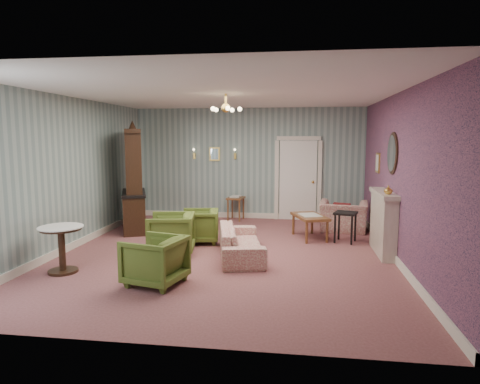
# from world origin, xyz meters

# --- Properties ---
(floor) EXTENTS (7.00, 7.00, 0.00)m
(floor) POSITION_xyz_m (0.00, 0.00, 0.00)
(floor) COLOR #8D5252
(floor) RESTS_ON ground
(ceiling) EXTENTS (7.00, 7.00, 0.00)m
(ceiling) POSITION_xyz_m (0.00, 0.00, 2.90)
(ceiling) COLOR white
(ceiling) RESTS_ON ground
(wall_back) EXTENTS (6.00, 0.00, 6.00)m
(wall_back) POSITION_xyz_m (0.00, 3.50, 1.45)
(wall_back) COLOR slate
(wall_back) RESTS_ON ground
(wall_front) EXTENTS (6.00, 0.00, 6.00)m
(wall_front) POSITION_xyz_m (0.00, -3.50, 1.45)
(wall_front) COLOR slate
(wall_front) RESTS_ON ground
(wall_left) EXTENTS (0.00, 7.00, 7.00)m
(wall_left) POSITION_xyz_m (-3.00, 0.00, 1.45)
(wall_left) COLOR slate
(wall_left) RESTS_ON ground
(wall_right) EXTENTS (0.00, 7.00, 7.00)m
(wall_right) POSITION_xyz_m (3.00, 0.00, 1.45)
(wall_right) COLOR slate
(wall_right) RESTS_ON ground
(wall_right_floral) EXTENTS (0.00, 7.00, 7.00)m
(wall_right_floral) POSITION_xyz_m (2.98, 0.00, 1.45)
(wall_right_floral) COLOR #B35974
(wall_right_floral) RESTS_ON ground
(door) EXTENTS (1.12, 0.12, 2.16)m
(door) POSITION_xyz_m (1.30, 3.46, 1.08)
(door) COLOR white
(door) RESTS_ON floor
(olive_chair_a) EXTENTS (0.87, 0.91, 0.78)m
(olive_chair_a) POSITION_xyz_m (-0.75, -1.75, 0.39)
(olive_chair_a) COLOR #516623
(olive_chair_a) RESTS_ON floor
(olive_chair_b) EXTENTS (0.88, 0.92, 0.83)m
(olive_chair_b) POSITION_xyz_m (-1.00, -0.15, 0.41)
(olive_chair_b) COLOR #516623
(olive_chair_b) RESTS_ON floor
(olive_chair_c) EXTENTS (0.79, 0.83, 0.75)m
(olive_chair_c) POSITION_xyz_m (-0.68, 0.74, 0.37)
(olive_chair_c) COLOR #516623
(olive_chair_c) RESTS_ON floor
(sofa_chintz) EXTENTS (0.90, 1.92, 0.72)m
(sofa_chintz) POSITION_xyz_m (0.29, -0.15, 0.36)
(sofa_chintz) COLOR #9F4045
(sofa_chintz) RESTS_ON floor
(wingback_chair) EXTENTS (1.13, 0.81, 0.91)m
(wingback_chair) POSITION_xyz_m (2.34, 2.22, 0.46)
(wingback_chair) COLOR #9F4045
(wingback_chair) RESTS_ON floor
(dresser) EXTENTS (1.03, 1.56, 2.46)m
(dresser) POSITION_xyz_m (-2.44, 1.66, 1.23)
(dresser) COLOR black
(dresser) RESTS_ON floor
(fireplace) EXTENTS (0.30, 1.40, 1.16)m
(fireplace) POSITION_xyz_m (2.86, 0.40, 0.58)
(fireplace) COLOR beige
(fireplace) RESTS_ON floor
(mantel_vase) EXTENTS (0.15, 0.15, 0.15)m
(mantel_vase) POSITION_xyz_m (2.84, 0.00, 1.23)
(mantel_vase) COLOR gold
(mantel_vase) RESTS_ON fireplace
(oval_mirror) EXTENTS (0.04, 0.76, 0.84)m
(oval_mirror) POSITION_xyz_m (2.96, 0.40, 1.85)
(oval_mirror) COLOR white
(oval_mirror) RESTS_ON wall_right
(framed_print) EXTENTS (0.04, 0.34, 0.42)m
(framed_print) POSITION_xyz_m (2.97, 1.75, 1.60)
(framed_print) COLOR gold
(framed_print) RESTS_ON wall_right
(coffee_table) EXTENTS (0.85, 1.12, 0.51)m
(coffee_table) POSITION_xyz_m (1.56, 1.40, 0.25)
(coffee_table) COLOR brown
(coffee_table) RESTS_ON floor
(side_table_black) EXTENTS (0.53, 0.53, 0.63)m
(side_table_black) POSITION_xyz_m (2.27, 1.14, 0.32)
(side_table_black) COLOR black
(side_table_black) RESTS_ON floor
(pedestal_table) EXTENTS (0.76, 0.76, 0.75)m
(pedestal_table) POSITION_xyz_m (-2.39, -1.44, 0.38)
(pedestal_table) COLOR black
(pedestal_table) RESTS_ON floor
(nesting_table) EXTENTS (0.46, 0.55, 0.66)m
(nesting_table) POSITION_xyz_m (-0.29, 3.15, 0.33)
(nesting_table) COLOR brown
(nesting_table) RESTS_ON floor
(gilt_mirror_back) EXTENTS (0.28, 0.06, 0.36)m
(gilt_mirror_back) POSITION_xyz_m (-0.90, 3.46, 1.70)
(gilt_mirror_back) COLOR gold
(gilt_mirror_back) RESTS_ON wall_back
(sconce_left) EXTENTS (0.16, 0.12, 0.30)m
(sconce_left) POSITION_xyz_m (-1.45, 3.44, 1.70)
(sconce_left) COLOR gold
(sconce_left) RESTS_ON wall_back
(sconce_right) EXTENTS (0.16, 0.12, 0.30)m
(sconce_right) POSITION_xyz_m (-0.35, 3.44, 1.70)
(sconce_right) COLOR gold
(sconce_right) RESTS_ON wall_back
(chandelier) EXTENTS (0.56, 0.56, 0.36)m
(chandelier) POSITION_xyz_m (0.00, 0.00, 2.63)
(chandelier) COLOR gold
(chandelier) RESTS_ON ceiling
(burgundy_cushion) EXTENTS (0.41, 0.28, 0.39)m
(burgundy_cushion) POSITION_xyz_m (2.29, 2.07, 0.48)
(burgundy_cushion) COLOR maroon
(burgundy_cushion) RESTS_ON wingback_chair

